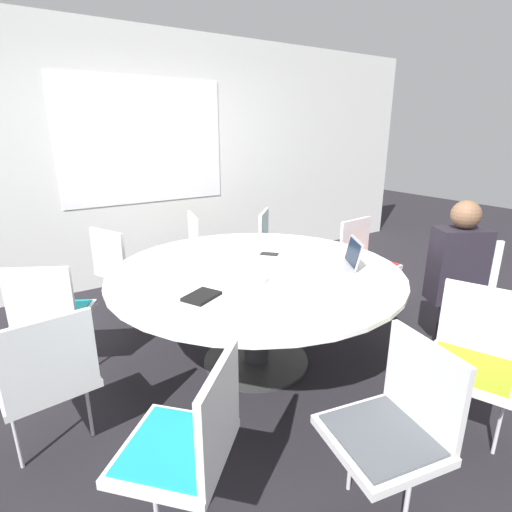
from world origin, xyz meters
The scene contains 18 objects.
ground_plane centered at (0.00, 0.00, 0.00)m, with size 16.00×16.00×0.00m, color black.
wall_back centered at (0.00, 2.22, 1.35)m, with size 8.00×0.07×2.70m.
conference_table centered at (0.00, 0.00, 0.62)m, with size 2.05×2.05×0.74m.
chair_0 centered at (1.50, -0.81, 0.53)m, with size 0.59×0.59×0.87m.
chair_1 centered at (1.38, 0.22, 0.53)m, with size 0.48×0.47×0.87m.
chair_2 centered at (0.94, 1.05, 0.53)m, with size 0.61×0.61×0.87m.
chair_3 centered at (0.29, 1.37, 0.53)m, with size 0.52×0.53×0.87m.
chair_4 centered at (-0.61, 1.26, 0.53)m, with size 0.56×0.57×0.87m.
chair_5 centered at (-1.27, 0.59, 0.53)m, with size 0.59×0.58×0.87m.
chair_6 centered at (-1.39, -0.21, 0.53)m, with size 0.48×0.46×0.87m.
chair_7 centered at (-0.98, -1.01, 0.53)m, with size 0.61×0.61×0.87m.
chair_8 centered at (-0.21, -1.39, 0.53)m, with size 0.50×0.52×0.87m.
chair_9 centered at (0.58, -1.28, 0.53)m, with size 0.55×0.56×0.87m.
person_0 centered at (1.25, -0.76, 0.72)m, with size 0.42×0.37×1.22m.
laptop centered at (0.55, -0.32, 0.80)m, with size 0.34×0.36×0.21m.
spiral_notebook centered at (-0.54, -0.24, 0.75)m, with size 0.25×0.23×0.02m.
coffee_cup centered at (-0.14, -0.24, 0.78)m, with size 0.08×0.08×0.09m.
cell_phone centered at (0.28, 0.24, 0.75)m, with size 0.15×0.15×0.01m.
Camera 1 is at (-1.46, -2.22, 1.69)m, focal length 28.00 mm.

